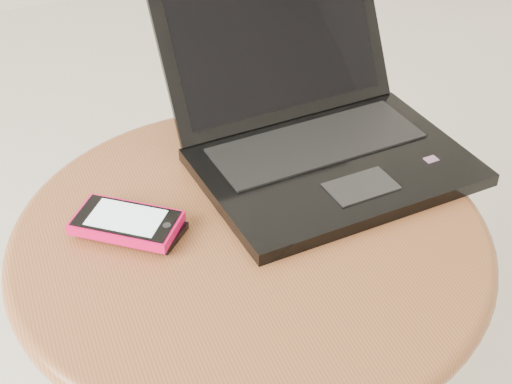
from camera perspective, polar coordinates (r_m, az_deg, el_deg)
name	(u,v)px	position (r m, az deg, el deg)	size (l,w,h in m)	color
table	(251,288)	(0.98, -0.40, -7.36)	(0.59, 0.59, 0.47)	#4C2B0E
laptop	(317,130)	(1.03, 4.66, 4.73)	(0.38, 0.38, 0.21)	black
phone_black	(140,228)	(0.92, -8.84, -2.70)	(0.11, 0.11, 0.01)	black
phone_pink	(127,222)	(0.91, -9.83, -2.28)	(0.14, 0.13, 0.02)	#DF084D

